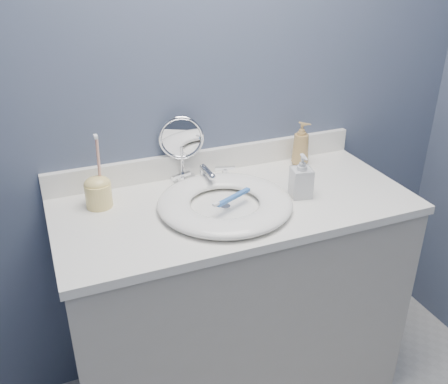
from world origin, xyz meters
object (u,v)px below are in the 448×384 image
soap_bottle_amber (301,144)px  soap_bottle_clear (302,176)px  makeup_mirror (181,145)px  toothbrush_holder (98,191)px

soap_bottle_amber → soap_bottle_clear: bearing=-157.8°
makeup_mirror → soap_bottle_clear: bearing=-26.1°
soap_bottle_amber → soap_bottle_clear: soap_bottle_amber is taller
soap_bottle_clear → soap_bottle_amber: bearing=71.6°
makeup_mirror → toothbrush_holder: 0.35m
soap_bottle_clear → makeup_mirror: bearing=150.4°
soap_bottle_amber → makeup_mirror: bearing=135.3°
makeup_mirror → soap_bottle_clear: size_ratio=1.59×
toothbrush_holder → soap_bottle_amber: bearing=3.7°
makeup_mirror → soap_bottle_amber: size_ratio=1.40×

